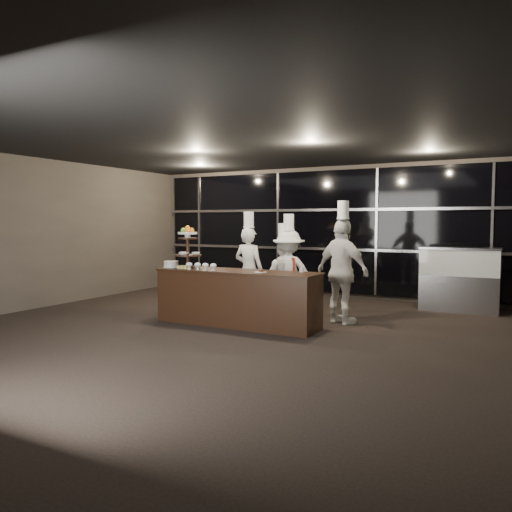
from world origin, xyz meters
The scene contains 14 objects.
room centered at (0.00, 0.00, 1.50)m, with size 10.00×10.00×10.00m.
window_wall centered at (0.00, 4.94, 1.50)m, with size 8.60×0.10×2.80m.
buffet_counter centered at (-0.15, 1.13, 0.47)m, with size 2.84×0.74×0.92m.
display_stand centered at (-1.15, 1.13, 1.34)m, with size 0.48×0.48×0.74m.
compotes centered at (-0.72, 0.91, 1.00)m, with size 0.60×0.11×0.12m.
layer_cake centered at (-1.48, 1.08, 0.97)m, with size 0.30×0.30×0.11m.
pastry_squares centered at (-1.12, 0.97, 0.95)m, with size 0.20×0.13×0.05m.
small_plate centered at (0.35, 1.03, 0.94)m, with size 0.20×0.20×0.05m.
chef_cup centered at (0.91, 1.38, 0.96)m, with size 0.08×0.08×0.07m, color white.
display_case centered at (2.99, 4.30, 0.69)m, with size 1.45×0.63×1.24m.
chef_a centered at (-0.54, 2.24, 0.84)m, with size 0.61×0.41×1.92m.
chef_b centered at (0.14, 2.32, 0.72)m, with size 0.73×0.59×1.70m.
chef_c centered at (0.25, 2.33, 0.80)m, with size 1.14×0.85×1.87m.
chef_d centered at (1.37, 2.06, 0.91)m, with size 1.13×0.79×2.08m.
Camera 1 is at (4.02, -6.02, 1.74)m, focal length 35.00 mm.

